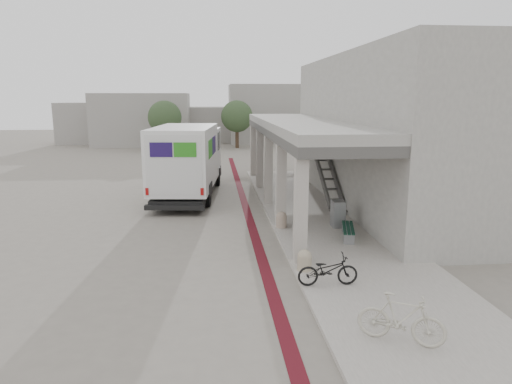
{
  "coord_description": "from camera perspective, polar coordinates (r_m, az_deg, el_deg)",
  "views": [
    {
      "loc": [
        -0.49,
        -16.6,
        5.05
      ],
      "look_at": [
        1.08,
        -0.03,
        1.6
      ],
      "focal_mm": 32.0,
      "sensor_mm": 36.0,
      "label": 1
    }
  ],
  "objects": [
    {
      "name": "bollard_near",
      "position": [
        13.45,
        6.08,
        -8.44
      ],
      "size": [
        0.41,
        0.41,
        0.62
      ],
      "color": "tan",
      "rests_on": "sidewalk"
    },
    {
      "name": "sidewalk",
      "position": [
        17.9,
        9.36,
        -4.63
      ],
      "size": [
        4.4,
        28.0,
        0.12
      ],
      "primitive_type": "cube",
      "color": "gray",
      "rests_on": "ground"
    },
    {
      "name": "tree_left",
      "position": [
        44.86,
        -11.34,
        9.1
      ],
      "size": [
        3.2,
        3.2,
        4.8
      ],
      "color": "#38281C",
      "rests_on": "ground"
    },
    {
      "name": "ground",
      "position": [
        17.36,
        -3.59,
        -5.23
      ],
      "size": [
        120.0,
        120.0,
        0.0
      ],
      "primitive_type": "plane",
      "color": "slate",
      "rests_on": "ground"
    },
    {
      "name": "utility_cabinet",
      "position": [
        17.99,
        10.2,
        -2.68
      ],
      "size": [
        0.48,
        0.63,
        1.03
      ],
      "primitive_type": "cube",
      "rotation": [
        0.0,
        0.0,
        -0.03
      ],
      "color": "gray",
      "rests_on": "sidewalk"
    },
    {
      "name": "bike_lane_stripe",
      "position": [
        19.33,
        -0.82,
        -3.42
      ],
      "size": [
        0.35,
        40.0,
        0.01
      ],
      "primitive_type": "cube",
      "color": "#501019",
      "rests_on": "ground"
    },
    {
      "name": "tree_mid",
      "position": [
        46.7,
        -2.4,
        9.41
      ],
      "size": [
        3.2,
        3.2,
        4.8
      ],
      "color": "#38281C",
      "rests_on": "ground"
    },
    {
      "name": "bench",
      "position": [
        16.66,
        11.44,
        -4.69
      ],
      "size": [
        0.79,
        1.79,
        0.41
      ],
      "rotation": [
        0.0,
        0.0,
        -0.24
      ],
      "color": "gray",
      "rests_on": "sidewalk"
    },
    {
      "name": "distant_backdrop",
      "position": [
        52.59,
        -8.09,
        9.04
      ],
      "size": [
        28.0,
        10.0,
        6.5
      ],
      "color": "gray",
      "rests_on": "ground"
    },
    {
      "name": "fedex_truck",
      "position": [
        23.73,
        -8.48,
        4.11
      ],
      "size": [
        3.51,
        8.85,
        3.68
      ],
      "rotation": [
        0.0,
        0.0,
        -0.1
      ],
      "color": "black",
      "rests_on": "ground"
    },
    {
      "name": "transit_building",
      "position": [
        22.39,
        13.78,
        7.16
      ],
      "size": [
        7.6,
        17.0,
        7.0
      ],
      "color": "gray",
      "rests_on": "ground"
    },
    {
      "name": "bicycle_cream",
      "position": [
        10.05,
        17.71,
        -14.83
      ],
      "size": [
        1.79,
        1.29,
        1.06
      ],
      "primitive_type": "imported",
      "rotation": [
        0.0,
        0.0,
        1.07
      ],
      "color": "#BBB6A4",
      "rests_on": "sidewalk"
    },
    {
      "name": "tree_right",
      "position": [
        46.83,
        7.62,
        9.32
      ],
      "size": [
        3.2,
        3.2,
        4.8
      ],
      "color": "#38281C",
      "rests_on": "ground"
    },
    {
      "name": "bollard_far",
      "position": [
        17.69,
        3.19,
        -3.45
      ],
      "size": [
        0.41,
        0.41,
        0.62
      ],
      "color": "gray",
      "rests_on": "sidewalk"
    },
    {
      "name": "bicycle_black",
      "position": [
        12.47,
        8.97,
        -9.62
      ],
      "size": [
        1.63,
        0.58,
        0.85
      ],
      "primitive_type": "imported",
      "rotation": [
        0.0,
        0.0,
        1.56
      ],
      "color": "black",
      "rests_on": "sidewalk"
    }
  ]
}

